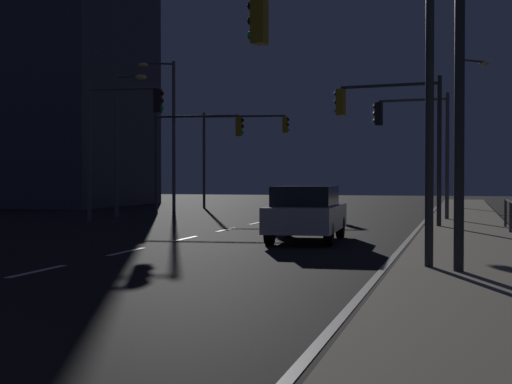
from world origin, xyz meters
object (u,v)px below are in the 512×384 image
at_px(traffic_light_far_center, 349,60).
at_px(street_lamp_far_end, 168,122).
at_px(building_distant, 19,24).
at_px(traffic_light_mid_right, 195,141).
at_px(traffic_light_near_left, 120,125).
at_px(street_lamp_mid_block, 463,119).
at_px(car, 307,212).
at_px(street_lamp_corner, 121,130).
at_px(traffic_light_overhead_east, 240,140).
at_px(street_lamp_median, 483,19).
at_px(traffic_light_far_left, 392,122).
at_px(traffic_light_near_right, 414,132).

height_order(traffic_light_far_center, street_lamp_far_end, street_lamp_far_end).
xyz_separation_m(street_lamp_far_end, building_distant, (-13.16, 6.34, 7.20)).
bearing_deg(building_distant, traffic_light_mid_right, -29.17).
bearing_deg(traffic_light_near_left, street_lamp_mid_block, 48.40).
distance_m(car, street_lamp_corner, 15.35).
bearing_deg(traffic_light_near_left, traffic_light_overhead_east, 86.74).
relative_size(car, street_lamp_far_end, 0.56).
bearing_deg(street_lamp_corner, car, -44.33).
bearing_deg(traffic_light_far_center, traffic_light_overhead_east, 110.49).
distance_m(traffic_light_near_left, street_lamp_median, 20.05).
relative_size(car, traffic_light_far_center, 0.80).
xyz_separation_m(traffic_light_mid_right, street_lamp_far_end, (-2.35, 2.31, 1.13)).
distance_m(traffic_light_overhead_east, building_distant, 17.56).
bearing_deg(traffic_light_far_left, street_lamp_far_end, 140.18).
relative_size(car, traffic_light_near_left, 0.79).
bearing_deg(street_lamp_corner, traffic_light_mid_right, 59.67).
relative_size(street_lamp_median, street_lamp_mid_block, 0.87).
distance_m(car, traffic_light_far_center, 7.53).
xyz_separation_m(street_lamp_far_end, street_lamp_corner, (0.14, -6.09, -0.80)).
height_order(traffic_light_far_center, traffic_light_near_right, traffic_light_far_center).
bearing_deg(street_lamp_corner, building_distant, 136.92).
distance_m(traffic_light_far_left, traffic_light_near_right, 4.57).
bearing_deg(traffic_light_near_left, traffic_light_mid_right, 84.43).
bearing_deg(street_lamp_mid_block, traffic_light_near_left, -131.60).
bearing_deg(street_lamp_median, street_lamp_mid_block, 90.55).
distance_m(traffic_light_far_left, street_lamp_far_end, 16.61).
relative_size(car, street_lamp_median, 0.62).
relative_size(traffic_light_near_left, street_lamp_median, 0.78).
height_order(traffic_light_near_left, building_distant, building_distant).
relative_size(traffic_light_mid_right, street_lamp_median, 0.70).
relative_size(car, street_lamp_mid_block, 0.54).
xyz_separation_m(traffic_light_far_center, traffic_light_near_right, (0.23, 16.95, -0.38)).
xyz_separation_m(street_lamp_far_end, street_lamp_mid_block, (15.19, 5.86, 0.32)).
bearing_deg(traffic_light_near_right, traffic_light_far_left, -96.44).
relative_size(traffic_light_far_left, street_lamp_far_end, 0.65).
bearing_deg(traffic_light_near_right, car, -102.68).
relative_size(traffic_light_far_center, street_lamp_mid_block, 0.67).
bearing_deg(building_distant, traffic_light_far_center, -48.29).
distance_m(traffic_light_far_center, traffic_light_near_left, 17.75).
height_order(traffic_light_mid_right, traffic_light_near_right, traffic_light_near_right).
bearing_deg(traffic_light_overhead_east, street_lamp_corner, -101.78).
distance_m(car, traffic_light_near_left, 12.12).
distance_m(traffic_light_near_right, street_lamp_mid_block, 12.17).
height_order(car, traffic_light_far_left, traffic_light_far_left).
xyz_separation_m(traffic_light_far_left, building_distant, (-25.89, 16.96, 8.18)).
bearing_deg(traffic_light_overhead_east, street_lamp_median, -65.91).
distance_m(traffic_light_mid_right, traffic_light_near_left, 7.12).
height_order(street_lamp_far_end, street_lamp_mid_block, street_lamp_mid_block).
relative_size(traffic_light_mid_right, building_distant, 0.21).
bearing_deg(traffic_light_near_right, street_lamp_far_end, 155.37).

